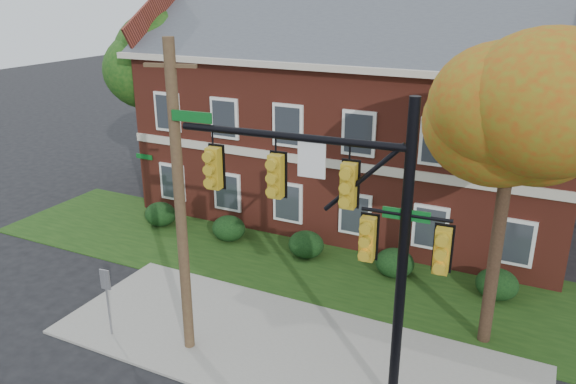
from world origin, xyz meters
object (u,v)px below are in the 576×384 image
at_px(tree_near_right, 523,121).
at_px(sign_post, 107,292).
at_px(hedge_center, 306,244).
at_px(hedge_right, 395,263).
at_px(apartment_building, 357,106).
at_px(utility_pole, 180,205).
at_px(hedge_far_right, 497,284).
at_px(tree_left_rear, 159,58).
at_px(hedge_left, 229,228).
at_px(tree_far_rear, 435,8).
at_px(hedge_far_left, 160,214).
at_px(traffic_signal, 344,220).

xyz_separation_m(tree_near_right, sign_post, (-10.24, -4.56, -5.16)).
height_order(hedge_center, hedge_right, same).
bearing_deg(apartment_building, utility_pole, -92.81).
height_order(hedge_far_right, sign_post, sign_post).
xyz_separation_m(apartment_building, tree_left_rear, (-9.73, -1.12, 1.69)).
relative_size(apartment_building, utility_pole, 2.15).
height_order(hedge_left, tree_far_rear, tree_far_rear).
distance_m(hedge_far_left, hedge_right, 10.50).
bearing_deg(tree_far_rear, hedge_right, -80.64).
xyz_separation_m(hedge_left, sign_post, (0.48, -7.39, 0.99)).
relative_size(hedge_center, tree_left_rear, 0.16).
xyz_separation_m(hedge_far_left, hedge_center, (7.00, 0.00, 0.00)).
height_order(hedge_far_left, tree_near_right, tree_near_right).
distance_m(hedge_left, utility_pole, 8.38).
xyz_separation_m(hedge_center, tree_near_right, (7.22, -2.83, 6.14)).
bearing_deg(hedge_center, tree_near_right, -21.42).
bearing_deg(hedge_right, utility_pole, -120.95).
bearing_deg(hedge_left, hedge_far_left, 180.00).
distance_m(traffic_signal, utility_pole, 4.57).
height_order(hedge_right, sign_post, sign_post).
bearing_deg(hedge_far_left, tree_near_right, -11.27).
height_order(apartment_building, tree_far_rear, tree_far_rear).
bearing_deg(hedge_left, hedge_far_right, 0.00).
relative_size(apartment_building, hedge_far_left, 13.43).
xyz_separation_m(hedge_far_left, hedge_left, (3.50, 0.00, 0.00)).
bearing_deg(apartment_building, hedge_left, -123.67).
xyz_separation_m(hedge_far_right, tree_far_rear, (-5.66, 13.09, 8.32)).
distance_m(tree_near_right, utility_pole, 9.06).
xyz_separation_m(hedge_far_left, tree_far_rear, (8.34, 13.09, 8.32)).
xyz_separation_m(hedge_far_left, sign_post, (3.98, -7.39, 0.99)).
relative_size(hedge_left, hedge_far_right, 1.00).
bearing_deg(tree_near_right, hedge_center, 158.58).
relative_size(hedge_far_right, tree_near_right, 0.16).
height_order(tree_far_rear, utility_pole, tree_far_rear).
xyz_separation_m(tree_left_rear, traffic_signal, (13.69, -10.83, -1.87)).
xyz_separation_m(hedge_far_right, traffic_signal, (-3.04, -6.69, 4.29)).
bearing_deg(hedge_far_right, sign_post, -143.59).
height_order(apartment_building, hedge_center, apartment_building).
distance_m(hedge_far_right, traffic_signal, 8.51).
height_order(hedge_far_right, tree_near_right, tree_near_right).
distance_m(hedge_far_left, traffic_signal, 13.54).
distance_m(tree_far_rear, traffic_signal, 20.36).
xyz_separation_m(hedge_right, tree_left_rear, (-13.23, 4.14, 6.16)).
bearing_deg(hedge_right, apartment_building, 123.67).
bearing_deg(hedge_far_right, traffic_signal, -114.43).
relative_size(tree_left_rear, traffic_signal, 1.15).
relative_size(apartment_building, tree_far_rear, 1.63).
bearing_deg(traffic_signal, tree_left_rear, 137.78).
relative_size(apartment_building, hedge_far_right, 13.43).
height_order(apartment_building, sign_post, apartment_building).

